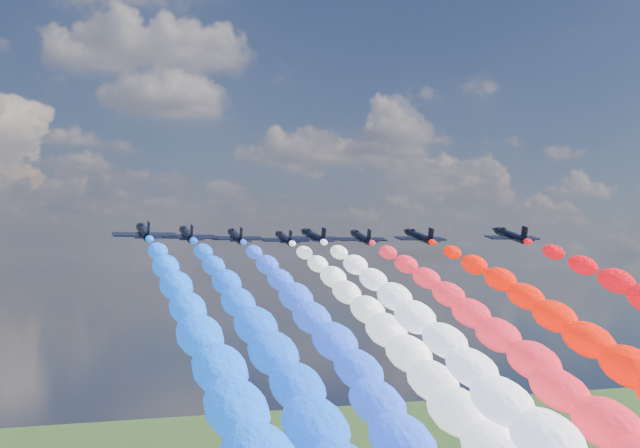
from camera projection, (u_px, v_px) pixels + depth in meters
name	position (u px, v px, depth m)	size (l,w,h in m)	color
jet_0	(144.00, 232.00, 130.57)	(9.62, 12.91, 2.84)	black
trail_0	(228.00, 412.00, 79.54)	(7.30, 103.88, 41.46)	#0E56FE
jet_1	(187.00, 234.00, 143.99)	(9.62, 12.91, 2.84)	black
trail_1	(282.00, 389.00, 92.95)	(7.30, 103.88, 41.46)	blue
jet_2	(236.00, 236.00, 157.47)	(9.62, 12.91, 2.84)	black
trail_2	(342.00, 372.00, 106.43)	(7.30, 103.88, 41.46)	blue
jet_3	(314.00, 236.00, 158.74)	(9.62, 12.91, 2.84)	black
trail_3	(456.00, 371.00, 107.71)	(7.30, 103.88, 41.46)	white
jet_4	(284.00, 238.00, 174.16)	(9.62, 12.91, 2.84)	black
trail_4	(396.00, 357.00, 123.12)	(7.30, 103.88, 41.46)	white
jet_5	(361.00, 237.00, 166.23)	(9.62, 12.91, 2.84)	black
trail_5	(515.00, 364.00, 115.20)	(7.30, 103.88, 41.46)	red
jet_6	(419.00, 236.00, 159.82)	(9.62, 12.91, 2.84)	black
trail_6	(609.00, 370.00, 108.78)	(7.30, 103.88, 41.46)	#F51304
jet_7	(511.00, 235.00, 151.44)	(9.62, 12.91, 2.84)	black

